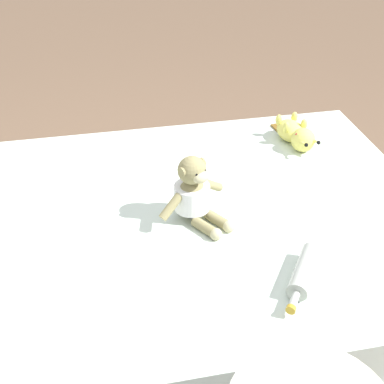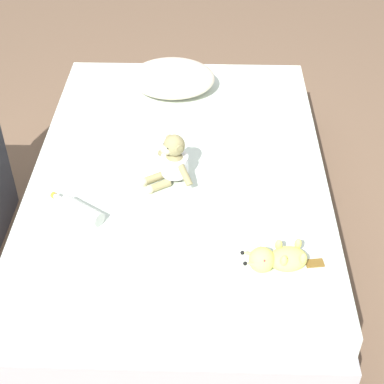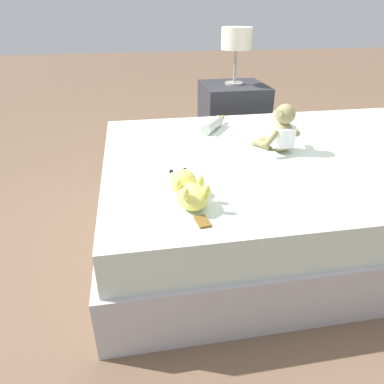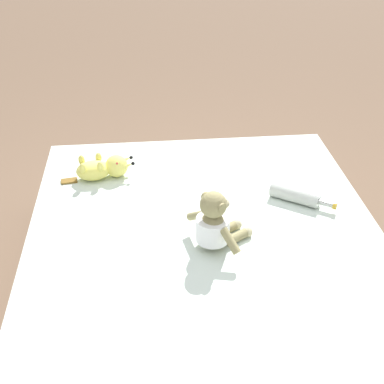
{
  "view_description": "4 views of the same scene",
  "coord_description": "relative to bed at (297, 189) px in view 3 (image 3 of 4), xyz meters",
  "views": [
    {
      "loc": [
        -1.51,
        0.2,
        1.54
      ],
      "look_at": [
        -0.02,
        -0.11,
        0.52
      ],
      "focal_mm": 51.21,
      "sensor_mm": 36.0,
      "label": 1
    },
    {
      "loc": [
        0.12,
        -2.22,
        2.13
      ],
      "look_at": [
        0.07,
        -0.32,
        0.52
      ],
      "focal_mm": 55.78,
      "sensor_mm": 36.0,
      "label": 2
    },
    {
      "loc": [
        1.52,
        -0.83,
        1.06
      ],
      "look_at": [
        0.44,
        -0.64,
        0.48
      ],
      "focal_mm": 33.04,
      "sensor_mm": 36.0,
      "label": 3
    },
    {
      "loc": [
        0.2,
        1.37,
        1.62
      ],
      "look_at": [
        0.03,
        -0.38,
        0.49
      ],
      "focal_mm": 48.58,
      "sensor_mm": 36.0,
      "label": 4
    }
  ],
  "objects": [
    {
      "name": "plush_monkey",
      "position": [
        -0.02,
        -0.12,
        0.31
      ],
      "size": [
        0.25,
        0.26,
        0.24
      ],
      "color": "#8E8456",
      "rests_on": "bed"
    },
    {
      "name": "bed",
      "position": [
        0.0,
        0.0,
        0.0
      ],
      "size": [
        1.39,
        2.01,
        0.42
      ],
      "color": "#B2B2B7",
      "rests_on": "ground_plane"
    },
    {
      "name": "nightstand",
      "position": [
        -1.12,
        -0.04,
        0.06
      ],
      "size": [
        0.47,
        0.47,
        0.53
      ],
      "color": "#2D2D33",
      "rests_on": "ground_plane"
    },
    {
      "name": "ground_plane",
      "position": [
        0.0,
        0.0,
        -0.21
      ],
      "size": [
        16.0,
        16.0,
        0.0
      ],
      "primitive_type": "plane",
      "color": "brown"
    },
    {
      "name": "bedside_lamp",
      "position": [
        -1.12,
        -0.04,
        0.63
      ],
      "size": [
        0.22,
        0.22,
        0.4
      ],
      "color": "gray",
      "rests_on": "nightstand"
    },
    {
      "name": "plush_yellow_creature",
      "position": [
        0.4,
        -0.65,
        0.26
      ],
      "size": [
        0.33,
        0.13,
        0.1
      ],
      "color": "#EAE066",
      "rests_on": "bed"
    },
    {
      "name": "glass_bottle",
      "position": [
        -0.4,
        -0.37,
        0.24
      ],
      "size": [
        0.25,
        0.19,
        0.06
      ],
      "color": "#B7BCB2",
      "rests_on": "bed"
    }
  ]
}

